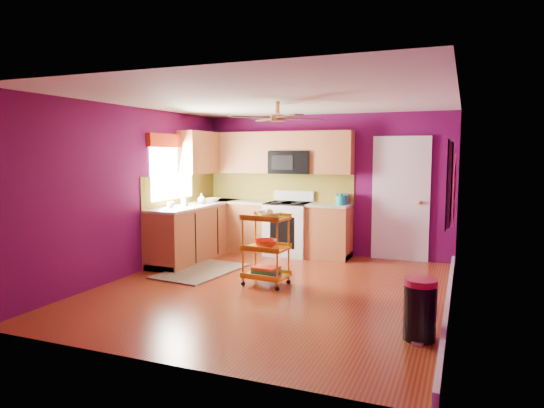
% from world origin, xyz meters
% --- Properties ---
extents(ground, '(5.00, 5.00, 0.00)m').
position_xyz_m(ground, '(0.00, 0.00, 0.00)').
color(ground, maroon).
rests_on(ground, ground).
extents(room_envelope, '(4.54, 5.04, 2.52)m').
position_xyz_m(room_envelope, '(0.03, 0.00, 1.63)').
color(room_envelope, '#580A45').
rests_on(room_envelope, ground).
extents(lower_cabinets, '(2.81, 2.31, 0.94)m').
position_xyz_m(lower_cabinets, '(-1.35, 1.82, 0.43)').
color(lower_cabinets, brown).
rests_on(lower_cabinets, ground).
extents(electric_range, '(0.76, 0.66, 1.13)m').
position_xyz_m(electric_range, '(-0.55, 2.17, 0.48)').
color(electric_range, white).
rests_on(electric_range, ground).
extents(upper_cabinetry, '(2.80, 2.30, 1.26)m').
position_xyz_m(upper_cabinetry, '(-1.24, 2.17, 1.80)').
color(upper_cabinetry, brown).
rests_on(upper_cabinetry, ground).
extents(left_window, '(0.08, 1.35, 1.08)m').
position_xyz_m(left_window, '(-2.22, 1.05, 1.74)').
color(left_window, white).
rests_on(left_window, ground).
extents(panel_door, '(0.95, 0.11, 2.15)m').
position_xyz_m(panel_door, '(1.35, 2.47, 1.02)').
color(panel_door, white).
rests_on(panel_door, ground).
extents(right_wall_art, '(0.04, 2.74, 1.04)m').
position_xyz_m(right_wall_art, '(2.23, -0.34, 1.44)').
color(right_wall_art, black).
rests_on(right_wall_art, ground).
extents(ceiling_fan, '(1.01, 1.01, 0.26)m').
position_xyz_m(ceiling_fan, '(0.00, 0.20, 2.29)').
color(ceiling_fan, '#BF8C3F').
rests_on(ceiling_fan, ground).
extents(shag_rug, '(1.04, 1.53, 0.02)m').
position_xyz_m(shag_rug, '(-1.37, 0.47, 0.01)').
color(shag_rug, black).
rests_on(shag_rug, ground).
extents(rolling_cart, '(0.62, 0.48, 1.06)m').
position_xyz_m(rolling_cart, '(-0.15, 0.16, 0.55)').
color(rolling_cart, gold).
rests_on(rolling_cart, ground).
extents(trash_can, '(0.37, 0.38, 0.60)m').
position_xyz_m(trash_can, '(1.99, -1.10, 0.30)').
color(trash_can, black).
rests_on(trash_can, ground).
extents(teal_kettle, '(0.18, 0.18, 0.21)m').
position_xyz_m(teal_kettle, '(0.40, 2.16, 1.02)').
color(teal_kettle, teal).
rests_on(teal_kettle, lower_cabinets).
extents(toaster, '(0.22, 0.15, 0.18)m').
position_xyz_m(toaster, '(0.40, 2.33, 1.03)').
color(toaster, beige).
rests_on(toaster, lower_cabinets).
extents(soap_bottle_a, '(0.09, 0.09, 0.20)m').
position_xyz_m(soap_bottle_a, '(-2.00, 1.06, 1.04)').
color(soap_bottle_a, '#EA3F72').
rests_on(soap_bottle_a, lower_cabinets).
extents(soap_bottle_b, '(0.14, 0.14, 0.18)m').
position_xyz_m(soap_bottle_b, '(-1.90, 1.45, 1.03)').
color(soap_bottle_b, white).
rests_on(soap_bottle_b, lower_cabinets).
extents(counter_dish, '(0.27, 0.27, 0.07)m').
position_xyz_m(counter_dish, '(-1.89, 1.81, 0.97)').
color(counter_dish, white).
rests_on(counter_dish, lower_cabinets).
extents(counter_cup, '(0.12, 0.12, 0.10)m').
position_xyz_m(counter_cup, '(-2.04, 0.70, 0.99)').
color(counter_cup, white).
rests_on(counter_cup, lower_cabinets).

